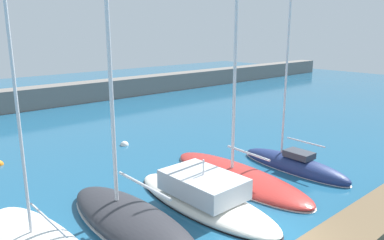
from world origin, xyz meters
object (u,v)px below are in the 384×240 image
sailboat_red_fourth (237,174)px  sailboat_navy_fifth (294,164)px  motorboat_ivory_third (203,196)px  sailboat_charcoal_second (130,218)px  mooring_buoy_white (124,145)px

sailboat_red_fourth → sailboat_navy_fifth: size_ratio=1.41×
sailboat_navy_fifth → motorboat_ivory_third: bearing=89.0°
sailboat_charcoal_second → sailboat_red_fourth: 7.28m
motorboat_ivory_third → sailboat_navy_fifth: size_ratio=0.64×
sailboat_navy_fifth → sailboat_red_fourth: bearing=72.9°
sailboat_red_fourth → mooring_buoy_white: size_ratio=32.40×
motorboat_ivory_third → sailboat_red_fourth: size_ratio=0.45×
sailboat_charcoal_second → sailboat_navy_fifth: sailboat_charcoal_second is taller
sailboat_charcoal_second → sailboat_navy_fifth: bearing=-94.0°
motorboat_ivory_third → sailboat_red_fourth: bearing=-75.7°
sailboat_navy_fifth → mooring_buoy_white: (-5.10, 10.75, -0.29)m
sailboat_charcoal_second → mooring_buoy_white: (5.83, 10.00, -0.38)m
mooring_buoy_white → sailboat_navy_fifth: bearing=-64.6°
sailboat_navy_fifth → mooring_buoy_white: bearing=26.4°
sailboat_charcoal_second → motorboat_ivory_third: bearing=-97.6°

